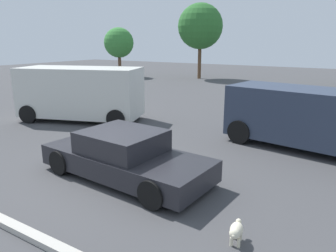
{
  "coord_description": "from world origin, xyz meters",
  "views": [
    {
      "loc": [
        5.26,
        -5.73,
        3.34
      ],
      "look_at": [
        0.35,
        2.11,
        0.9
      ],
      "focal_mm": 34.28,
      "sensor_mm": 36.0,
      "label": 1
    }
  ],
  "objects_px": {
    "dog": "(236,231)",
    "van_white": "(81,92)",
    "sedan_foreground": "(125,156)",
    "suv_dark": "(308,116)"
  },
  "relations": [
    {
      "from": "dog",
      "to": "van_white",
      "type": "distance_m",
      "value": 10.23
    },
    {
      "from": "sedan_foreground",
      "to": "van_white",
      "type": "distance_m",
      "value": 6.71
    },
    {
      "from": "dog",
      "to": "van_white",
      "type": "bearing_deg",
      "value": -130.55
    },
    {
      "from": "dog",
      "to": "sedan_foreground",
      "type": "bearing_deg",
      "value": -120.8
    },
    {
      "from": "dog",
      "to": "suv_dark",
      "type": "height_order",
      "value": "suv_dark"
    },
    {
      "from": "sedan_foreground",
      "to": "van_white",
      "type": "bearing_deg",
      "value": 149.48
    },
    {
      "from": "van_white",
      "to": "dog",
      "type": "bearing_deg",
      "value": -48.75
    },
    {
      "from": "dog",
      "to": "suv_dark",
      "type": "distance_m",
      "value": 6.13
    },
    {
      "from": "sedan_foreground",
      "to": "suv_dark",
      "type": "distance_m",
      "value": 6.0
    },
    {
      "from": "dog",
      "to": "suv_dark",
      "type": "bearing_deg",
      "value": 167.99
    }
  ]
}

